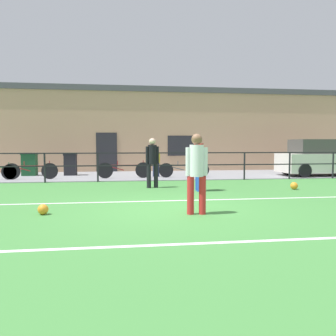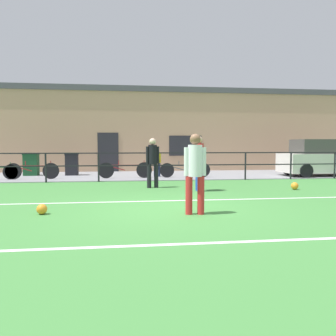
{
  "view_description": "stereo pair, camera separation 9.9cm",
  "coord_description": "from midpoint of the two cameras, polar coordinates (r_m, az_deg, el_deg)",
  "views": [
    {
      "loc": [
        -1.15,
        -7.71,
        1.46
      ],
      "look_at": [
        0.33,
        2.81,
        0.74
      ],
      "focal_mm": 36.82,
      "sensor_mm": 36.0,
      "label": 1
    },
    {
      "loc": [
        -1.05,
        -7.72,
        1.46
      ],
      "look_at": [
        0.33,
        2.81,
        0.74
      ],
      "focal_mm": 36.82,
      "sensor_mm": 36.0,
      "label": 2
    }
  ],
  "objects": [
    {
      "name": "field_line_touchline",
      "position": [
        8.98,
        -0.35,
        -5.45
      ],
      "size": [
        36.0,
        0.11,
        0.0
      ],
      "primitive_type": "cube",
      "color": "white",
      "rests_on": "ground"
    },
    {
      "name": "parked_car_red",
      "position": [
        17.55,
        24.41,
        1.42
      ],
      "size": [
        3.95,
        1.82,
        1.68
      ],
      "color": "silver",
      "rests_on": "pavement_strip"
    },
    {
      "name": "bicycle_parked_3",
      "position": [
        15.21,
        3.03,
        -0.29
      ],
      "size": [
        2.26,
        0.04,
        0.73
      ],
      "color": "black",
      "rests_on": "pavement_strip"
    },
    {
      "name": "pavement_strip",
      "position": [
        16.32,
        -3.6,
        -1.22
      ],
      "size": [
        48.0,
        5.0,
        0.02
      ],
      "primitive_type": "cube",
      "color": "gray",
      "rests_on": "ground"
    },
    {
      "name": "bicycle_parked_0",
      "position": [
        14.93,
        -6.92,
        -0.32
      ],
      "size": [
        2.31,
        0.04,
        0.77
      ],
      "color": "black",
      "rests_on": "pavement_strip"
    },
    {
      "name": "soccer_ball_spare",
      "position": [
        11.96,
        20.45,
        -2.8
      ],
      "size": [
        0.24,
        0.24,
        0.24
      ],
      "primitive_type": "sphere",
      "color": "orange",
      "rests_on": "ground"
    },
    {
      "name": "player_winger",
      "position": [
        10.84,
        5.37,
        1.34
      ],
      "size": [
        0.3,
        0.47,
        1.73
      ],
      "rotation": [
        0.0,
        0.0,
        4.69
      ],
      "color": "blue",
      "rests_on": "ground"
    },
    {
      "name": "spectator_child",
      "position": [
        15.51,
        -1.64,
        1.27
      ],
      "size": [
        0.35,
        0.23,
        1.29
      ],
      "rotation": [
        0.0,
        0.0,
        3.15
      ],
      "color": "#232D4C",
      "rests_on": "pavement_strip"
    },
    {
      "name": "clubhouse_facade",
      "position": [
        19.96,
        -4.35,
        6.33
      ],
      "size": [
        28.0,
        2.56,
        4.61
      ],
      "color": "tan",
      "rests_on": "ground"
    },
    {
      "name": "field_line_hash",
      "position": [
        5.22,
        5.11,
        -12.34
      ],
      "size": [
        36.0,
        0.11,
        0.0
      ],
      "primitive_type": "cube",
      "color": "white",
      "rests_on": "ground"
    },
    {
      "name": "ground",
      "position": [
        7.93,
        0.62,
        -6.86
      ],
      "size": [
        60.0,
        44.0,
        0.04
      ],
      "primitive_type": "cube",
      "color": "#42843D"
    },
    {
      "name": "player_striker",
      "position": [
        7.18,
        4.9,
        -0.15
      ],
      "size": [
        0.46,
        0.29,
        1.68
      ],
      "rotation": [
        0.0,
        0.0,
        3.04
      ],
      "color": "red",
      "rests_on": "ground"
    },
    {
      "name": "soccer_ball_match",
      "position": [
        7.7,
        -19.8,
        -6.43
      ],
      "size": [
        0.22,
        0.22,
        0.22
      ],
      "primitive_type": "sphere",
      "color": "orange",
      "rests_on": "ground"
    },
    {
      "name": "trash_bin_0",
      "position": [
        17.3,
        -21.56,
        0.59
      ],
      "size": [
        0.67,
        0.57,
        1.04
      ],
      "color": "#194C28",
      "rests_on": "pavement_strip"
    },
    {
      "name": "player_goalkeeper",
      "position": [
        11.62,
        -2.32,
        1.38
      ],
      "size": [
        0.45,
        0.29,
        1.68
      ],
      "rotation": [
        0.0,
        0.0,
        0.17
      ],
      "color": "black",
      "rests_on": "ground"
    },
    {
      "name": "trash_bin_1",
      "position": [
        16.84,
        -15.47,
        0.6
      ],
      "size": [
        0.59,
        0.5,
        1.02
      ],
      "color": "black",
      "rests_on": "pavement_strip"
    },
    {
      "name": "bicycle_parked_2",
      "position": [
        15.41,
        -21.4,
        -0.43
      ],
      "size": [
        2.18,
        0.04,
        0.77
      ],
      "color": "black",
      "rests_on": "pavement_strip"
    },
    {
      "name": "perimeter_fence",
      "position": [
        13.78,
        -2.9,
        0.92
      ],
      "size": [
        36.07,
        0.07,
        1.15
      ],
      "color": "black",
      "rests_on": "ground"
    }
  ]
}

